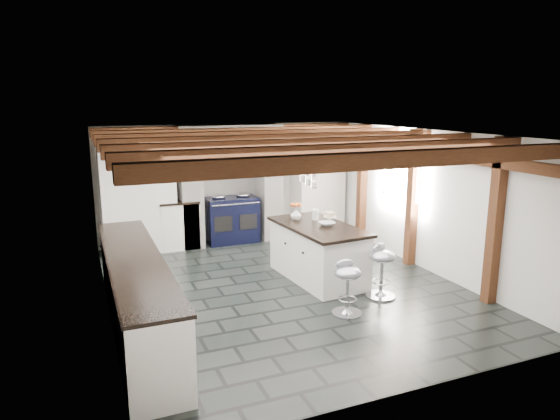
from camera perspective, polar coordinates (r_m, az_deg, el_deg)
name	(u,v)px	position (r m, az deg, el deg)	size (l,w,h in m)	color
ground	(284,287)	(7.61, 0.46, -8.79)	(6.00, 6.00, 0.00)	black
room_shell	(218,203)	(8.40, -7.13, 0.76)	(6.00, 6.03, 6.00)	white
range_cooker	(231,219)	(9.88, -5.57, -1.00)	(1.00, 0.63, 0.99)	black
kitchen_island	(318,251)	(7.84, 4.34, -4.73)	(1.06, 1.83, 1.16)	white
bar_stool_near	(381,265)	(7.22, 11.49, -6.14)	(0.49, 0.49, 0.78)	silver
bar_stool_far	(347,281)	(6.60, 7.71, -8.07)	(0.39, 0.39, 0.73)	silver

